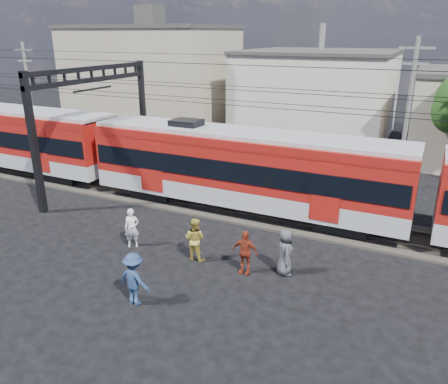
{
  "coord_description": "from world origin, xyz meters",
  "views": [
    {
      "loc": [
        7.31,
        -11.14,
        8.63
      ],
      "look_at": [
        -0.46,
        5.0,
        2.1
      ],
      "focal_mm": 35.0,
      "sensor_mm": 36.0,
      "label": 1
    }
  ],
  "objects": [
    {
      "name": "building_west",
      "position": [
        -17.0,
        24.0,
        4.66
      ],
      "size": [
        14.28,
        10.2,
        9.3
      ],
      "color": "tan",
      "rests_on": "ground"
    },
    {
      "name": "catenary",
      "position": [
        -8.65,
        8.0,
        5.14
      ],
      "size": [
        70.0,
        9.3,
        7.52
      ],
      "color": "black",
      "rests_on": "ground"
    },
    {
      "name": "rail_far",
      "position": [
        0.0,
        8.75,
        0.18
      ],
      "size": [
        70.0,
        0.12,
        0.12
      ],
      "primitive_type": "cube",
      "color": "#59544C",
      "rests_on": "track_bed"
    },
    {
      "name": "track_bed",
      "position": [
        0.0,
        8.0,
        0.06
      ],
      "size": [
        70.0,
        3.4,
        0.12
      ],
      "primitive_type": "cube",
      "color": "#2D2823",
      "rests_on": "ground"
    },
    {
      "name": "pedestrian_c",
      "position": [
        -0.86,
        -1.06,
        0.94
      ],
      "size": [
        1.29,
        0.84,
        1.87
      ],
      "primitive_type": "imported",
      "rotation": [
        0.0,
        0.0,
        3.02
      ],
      "color": "navy",
      "rests_on": "ground"
    },
    {
      "name": "utility_pole_west",
      "position": [
        -22.0,
        14.0,
        4.28
      ],
      "size": [
        1.8,
        0.24,
        8.0
      ],
      "color": "slate",
      "rests_on": "ground"
    },
    {
      "name": "ground",
      "position": [
        0.0,
        0.0,
        0.0
      ],
      "size": [
        120.0,
        120.0,
        0.0
      ],
      "primitive_type": "plane",
      "color": "black",
      "rests_on": "ground"
    },
    {
      "name": "pedestrian_d",
      "position": [
        1.66,
        2.38,
        0.88
      ],
      "size": [
        1.04,
        0.47,
        1.76
      ],
      "primitive_type": "imported",
      "rotation": [
        0.0,
        0.0,
        0.04
      ],
      "color": "maroon",
      "rests_on": "ground"
    },
    {
      "name": "rail_near",
      "position": [
        0.0,
        7.25,
        0.18
      ],
      "size": [
        70.0,
        0.12,
        0.12
      ],
      "primitive_type": "cube",
      "color": "#59544C",
      "rests_on": "track_bed"
    },
    {
      "name": "utility_pole_mid",
      "position": [
        6.0,
        15.0,
        4.53
      ],
      "size": [
        1.8,
        0.24,
        8.5
      ],
      "color": "slate",
      "rests_on": "ground"
    },
    {
      "name": "pedestrian_a",
      "position": [
        -3.52,
        2.35,
        0.85
      ],
      "size": [
        0.74,
        0.66,
        1.71
      ],
      "primitive_type": "imported",
      "rotation": [
        0.0,
        0.0,
        0.51
      ],
      "color": "silver",
      "rests_on": "ground"
    },
    {
      "name": "pedestrian_e",
      "position": [
        3.05,
        3.0,
        0.91
      ],
      "size": [
        0.93,
        1.06,
        1.83
      ],
      "primitive_type": "imported",
      "rotation": [
        0.0,
        0.0,
        2.05
      ],
      "color": "#444549",
      "rests_on": "ground"
    },
    {
      "name": "pedestrian_b",
      "position": [
        -0.55,
        2.51,
        0.89
      ],
      "size": [
        0.88,
        0.69,
        1.79
      ],
      "primitive_type": "imported",
      "rotation": [
        0.0,
        0.0,
        3.16
      ],
      "color": "gold",
      "rests_on": "ground"
    },
    {
      "name": "commuter_train",
      "position": [
        -0.63,
        8.0,
        2.4
      ],
      "size": [
        50.3,
        3.08,
        4.17
      ],
      "color": "black",
      "rests_on": "ground"
    },
    {
      "name": "building_midwest",
      "position": [
        -2.0,
        27.0,
        3.66
      ],
      "size": [
        12.24,
        12.24,
        7.3
      ],
      "color": "beige",
      "rests_on": "ground"
    }
  ]
}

